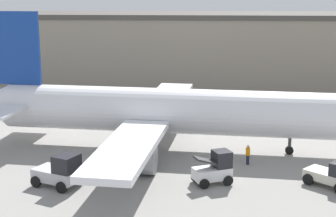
{
  "coord_description": "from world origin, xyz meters",
  "views": [
    {
      "loc": [
        3.14,
        -43.85,
        13.76
      ],
      "look_at": [
        0.0,
        0.0,
        3.66
      ],
      "focal_mm": 55.0,
      "sensor_mm": 36.0,
      "label": 1
    }
  ],
  "objects_px": {
    "belt_loader_truck": "(215,169)",
    "pushback_tug": "(335,175)",
    "baggage_tug": "(60,171)",
    "ground_crew_worker": "(248,154)",
    "airplane": "(157,111)"
  },
  "relations": [
    {
      "from": "belt_loader_truck",
      "to": "baggage_tug",
      "type": "bearing_deg",
      "value": 162.88
    },
    {
      "from": "baggage_tug",
      "to": "pushback_tug",
      "type": "distance_m",
      "value": 19.6
    },
    {
      "from": "airplane",
      "to": "ground_crew_worker",
      "type": "distance_m",
      "value": 9.02
    },
    {
      "from": "airplane",
      "to": "baggage_tug",
      "type": "height_order",
      "value": "airplane"
    },
    {
      "from": "pushback_tug",
      "to": "ground_crew_worker",
      "type": "bearing_deg",
      "value": -176.37
    },
    {
      "from": "ground_crew_worker",
      "to": "baggage_tug",
      "type": "xyz_separation_m",
      "value": [
        -13.81,
        -5.79,
        0.27
      ]
    },
    {
      "from": "airplane",
      "to": "belt_loader_truck",
      "type": "bearing_deg",
      "value": -54.2
    },
    {
      "from": "ground_crew_worker",
      "to": "baggage_tug",
      "type": "height_order",
      "value": "baggage_tug"
    },
    {
      "from": "airplane",
      "to": "baggage_tug",
      "type": "bearing_deg",
      "value": -117.08
    },
    {
      "from": "belt_loader_truck",
      "to": "pushback_tug",
      "type": "relative_size",
      "value": 0.82
    },
    {
      "from": "baggage_tug",
      "to": "belt_loader_truck",
      "type": "bearing_deg",
      "value": 31.09
    },
    {
      "from": "belt_loader_truck",
      "to": "pushback_tug",
      "type": "bearing_deg",
      "value": -26.16
    },
    {
      "from": "ground_crew_worker",
      "to": "pushback_tug",
      "type": "relative_size",
      "value": 0.43
    },
    {
      "from": "baggage_tug",
      "to": "belt_loader_truck",
      "type": "height_order",
      "value": "baggage_tug"
    },
    {
      "from": "baggage_tug",
      "to": "pushback_tug",
      "type": "bearing_deg",
      "value": 27.18
    }
  ]
}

